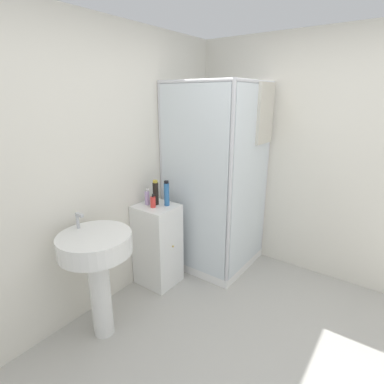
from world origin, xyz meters
The scene contains 9 objects.
wall_back centered at (0.00, 1.70, 1.25)m, with size 6.40×0.06×2.50m, color silver.
wall_right centered at (1.70, 0.00, 1.25)m, with size 0.06×6.40×2.50m, color silver.
shower_enclosure centered at (1.19, 1.15, 0.57)m, with size 0.87×0.90×2.03m.
vanity_cabinet centered at (0.51, 1.47, 0.43)m, with size 0.36×0.41×0.85m.
sink centered at (-0.30, 1.34, 0.69)m, with size 0.55×0.55×1.03m.
soap_dispenser centered at (0.47, 1.46, 0.91)m, with size 0.05×0.05×0.14m.
shampoo_bottle_tall_black centered at (0.54, 1.50, 0.97)m, with size 0.06×0.06×0.25m.
shampoo_bottle_blue centered at (0.59, 1.39, 0.98)m, with size 0.05×0.05×0.25m.
lotion_bottle_white centered at (0.49, 1.56, 0.92)m, with size 0.05×0.05×0.17m.
Camera 1 is at (-1.51, -0.44, 1.88)m, focal length 28.00 mm.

